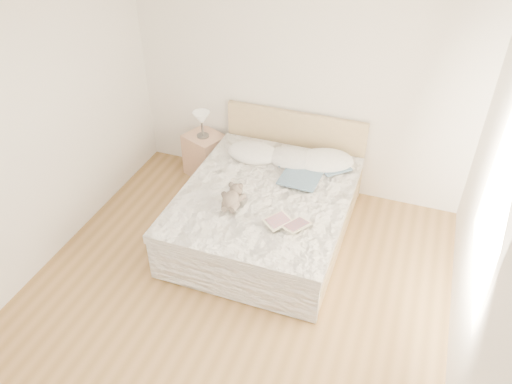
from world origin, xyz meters
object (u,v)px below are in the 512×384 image
nightstand (205,155)px  teddy_bear (231,204)px  bed (267,209)px  table_lamp (202,119)px  childrens_book (287,223)px  photo_book (246,155)px

nightstand → teddy_bear: size_ratio=1.77×
bed → table_lamp: size_ratio=6.45×
nightstand → childrens_book: size_ratio=1.48×
bed → table_lamp: bearing=144.7°
photo_book → childrens_book: (0.81, -1.01, 0.00)m
photo_book → bed: bearing=-49.7°
photo_book → teddy_bear: teddy_bear is taller
nightstand → childrens_book: (1.50, -1.35, 0.35)m
bed → photo_book: bed is taller
table_lamp → photo_book: bearing=-24.3°
nightstand → table_lamp: table_lamp is taller
bed → nightstand: bearing=143.9°
photo_book → childrens_book: 1.30m
bed → nightstand: bed is taller
table_lamp → teddy_bear: bearing=-54.5°
bed → childrens_book: (0.37, -0.53, 0.32)m
table_lamp → childrens_book: size_ratio=0.88×
nightstand → table_lamp: (-0.01, -0.02, 0.52)m
bed → teddy_bear: (-0.23, -0.46, 0.34)m
table_lamp → teddy_bear: (0.90, -1.26, -0.15)m
nightstand → photo_book: (0.69, -0.33, 0.35)m
nightstand → table_lamp: bearing=-110.7°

